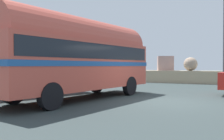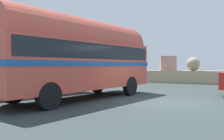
# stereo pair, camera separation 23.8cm
# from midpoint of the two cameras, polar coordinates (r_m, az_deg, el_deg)

# --- Properties ---
(ground) EXTENTS (32.00, 26.00, 0.02)m
(ground) POSITION_cam_midpoint_polar(r_m,az_deg,el_deg) (10.64, 12.75, -7.29)
(ground) COLOR #303B3B
(breakwater) EXTENTS (31.36, 2.49, 2.44)m
(breakwater) POSITION_cam_midpoint_polar(r_m,az_deg,el_deg) (22.23, 19.20, -1.04)
(breakwater) COLOR tan
(breakwater) RESTS_ON ground
(vintage_coach) EXTENTS (3.83, 8.87, 3.70)m
(vintage_coach) POSITION_cam_midpoint_polar(r_m,az_deg,el_deg) (11.19, -7.12, 3.61)
(vintage_coach) COLOR black
(vintage_coach) RESTS_ON ground
(second_coach) EXTENTS (4.91, 8.90, 3.70)m
(second_coach) POSITION_cam_midpoint_polar(r_m,az_deg,el_deg) (13.69, -23.77, 3.06)
(second_coach) COLOR black
(second_coach) RESTS_ON ground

